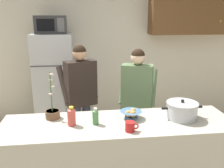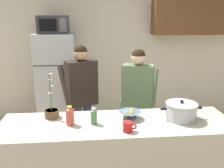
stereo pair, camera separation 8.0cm
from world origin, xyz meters
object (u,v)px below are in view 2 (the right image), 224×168
at_px(person_by_sink, 138,94).
at_px(bread_bowl, 130,114).
at_px(bottle_mid_counter, 70,116).
at_px(potted_orchid, 52,112).
at_px(person_near_pot, 81,89).
at_px(coffee_mug, 128,127).
at_px(bottle_near_edge, 94,116).
at_px(refrigerator, 57,83).
at_px(microwave, 53,24).
at_px(cooking_pot, 181,111).

relative_size(person_by_sink, bread_bowl, 6.75).
height_order(bread_bowl, bottle_mid_counter, bottle_mid_counter).
bearing_deg(potted_orchid, bread_bowl, -7.10).
xyz_separation_m(person_near_pot, coffee_mug, (0.46, -1.16, -0.02)).
bearing_deg(bottle_near_edge, bottle_mid_counter, 179.13).
relative_size(refrigerator, potted_orchid, 3.35).
distance_m(person_near_pot, bottle_near_edge, 0.97).
distance_m(microwave, bottle_near_edge, 2.10).
relative_size(bottle_mid_counter, potted_orchid, 0.39).
distance_m(microwave, bread_bowl, 2.17).
height_order(coffee_mug, bottle_near_edge, bottle_near_edge).
height_order(refrigerator, coffee_mug, refrigerator).
height_order(bread_bowl, potted_orchid, potted_orchid).
relative_size(person_near_pot, bottle_near_edge, 9.35).
distance_m(cooking_pot, bottle_mid_counter, 1.14).
xyz_separation_m(microwave, cooking_pot, (1.50, -1.80, -0.81)).
xyz_separation_m(person_by_sink, bottle_near_edge, (-0.59, -0.75, 0.04)).
bearing_deg(person_by_sink, bread_bowl, -107.68).
bearing_deg(coffee_mug, bottle_mid_counter, 160.09).
distance_m(person_near_pot, bread_bowl, 1.01).
height_order(cooking_pot, bottle_mid_counter, cooking_pot).
bearing_deg(cooking_pot, bottle_mid_counter, -178.23).
height_order(cooking_pot, bottle_near_edge, cooking_pot).
bearing_deg(coffee_mug, potted_orchid, 152.45).
distance_m(person_near_pot, cooking_pot, 1.40).
xyz_separation_m(refrigerator, potted_orchid, (0.15, -1.66, 0.15)).
xyz_separation_m(refrigerator, bread_bowl, (0.97, -1.77, 0.13)).
height_order(person_near_pot, bottle_mid_counter, person_near_pot).
bearing_deg(person_by_sink, refrigerator, 136.48).
distance_m(refrigerator, bottle_near_edge, 1.96).
xyz_separation_m(refrigerator, person_by_sink, (1.18, -1.12, 0.13)).
distance_m(refrigerator, bottle_mid_counter, 1.90).
height_order(bottle_mid_counter, potted_orchid, potted_orchid).
bearing_deg(person_by_sink, person_near_pot, 163.62).
height_order(person_by_sink, bottle_near_edge, person_by_sink).
bearing_deg(bottle_near_edge, cooking_pot, 2.46).
distance_m(person_near_pot, bottle_mid_counter, 0.96).
distance_m(microwave, person_near_pot, 1.29).
bearing_deg(bread_bowl, refrigerator, 118.74).
relative_size(microwave, bottle_mid_counter, 2.46).
xyz_separation_m(microwave, person_by_sink, (1.18, -1.09, -0.85)).
distance_m(coffee_mug, bread_bowl, 0.30).
height_order(refrigerator, cooking_pot, refrigerator).
height_order(microwave, potted_orchid, microwave).
height_order(person_near_pot, coffee_mug, person_near_pot).
distance_m(cooking_pot, bottle_near_edge, 0.91).
height_order(person_near_pot, cooking_pot, person_near_pot).
bearing_deg(microwave, person_near_pot, -63.36).
bearing_deg(potted_orchid, refrigerator, 95.14).
bearing_deg(bread_bowl, person_by_sink, 72.32).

